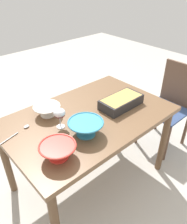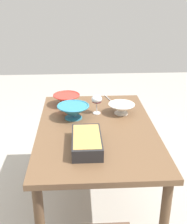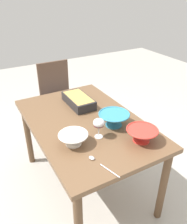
{
  "view_description": "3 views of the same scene",
  "coord_description": "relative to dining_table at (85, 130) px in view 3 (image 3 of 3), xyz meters",
  "views": [
    {
      "loc": [
        -0.95,
        -1.12,
        1.73
      ],
      "look_at": [
        0.01,
        -0.05,
        0.79
      ],
      "focal_mm": 35.8,
      "sensor_mm": 36.0,
      "label": 1
    },
    {
      "loc": [
        1.93,
        -0.13,
        1.7
      ],
      "look_at": [
        -0.07,
        -0.02,
        0.83
      ],
      "focal_mm": 47.16,
      "sensor_mm": 36.0,
      "label": 2
    },
    {
      "loc": [
        -1.47,
        0.74,
        1.75
      ],
      "look_at": [
        -0.06,
        -0.05,
        0.84
      ],
      "focal_mm": 37.21,
      "sensor_mm": 36.0,
      "label": 3
    }
  ],
  "objects": [
    {
      "name": "dining_table",
      "position": [
        0.0,
        0.0,
        0.0
      ],
      "size": [
        1.32,
        0.86,
        0.74
      ],
      "color": "brown",
      "rests_on": "ground_plane"
    },
    {
      "name": "chair",
      "position": [
        1.03,
        -0.15,
        -0.15
      ],
      "size": [
        0.42,
        0.41,
        0.91
      ],
      "color": "#334772",
      "rests_on": "ground_plane"
    },
    {
      "name": "small_bowl",
      "position": [
        -0.24,
        0.22,
        0.14
      ],
      "size": [
        0.21,
        0.21,
        0.09
      ],
      "color": "white",
      "rests_on": "dining_table"
    },
    {
      "name": "serving_spoon",
      "position": [
        -0.5,
        0.17,
        0.09
      ],
      "size": [
        0.26,
        0.09,
        0.01
      ],
      "color": "silver",
      "rests_on": "dining_table"
    },
    {
      "name": "wine_glass",
      "position": [
        -0.25,
        0.02,
        0.2
      ],
      "size": [
        0.09,
        0.09,
        0.16
      ],
      "color": "white",
      "rests_on": "dining_table"
    },
    {
      "name": "mixing_bowl",
      "position": [
        -0.44,
        -0.23,
        0.14
      ],
      "size": [
        0.23,
        0.23,
        0.1
      ],
      "color": "red",
      "rests_on": "dining_table"
    },
    {
      "name": "serving_bowl",
      "position": [
        -0.17,
        -0.17,
        0.15
      ],
      "size": [
        0.25,
        0.25,
        0.11
      ],
      "color": "teal",
      "rests_on": "dining_table"
    },
    {
      "name": "casserole_dish",
      "position": [
        0.29,
        -0.08,
        0.13
      ],
      "size": [
        0.37,
        0.19,
        0.08
      ],
      "color": "#262628",
      "rests_on": "dining_table"
    },
    {
      "name": "ground_plane",
      "position": [
        0.0,
        0.0,
        -0.65
      ],
      "size": [
        8.0,
        8.0,
        0.0
      ],
      "primitive_type": "plane",
      "color": "#B2ADA3"
    }
  ]
}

